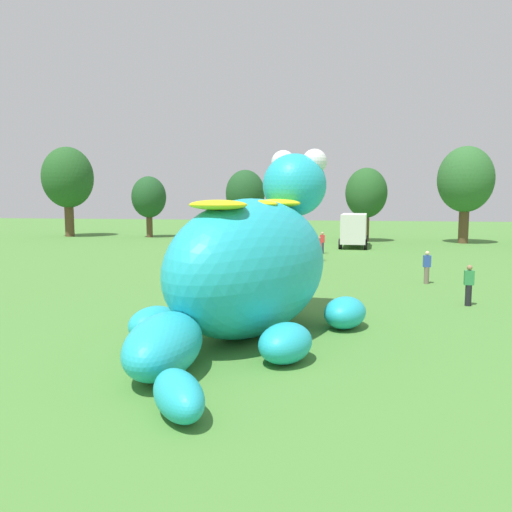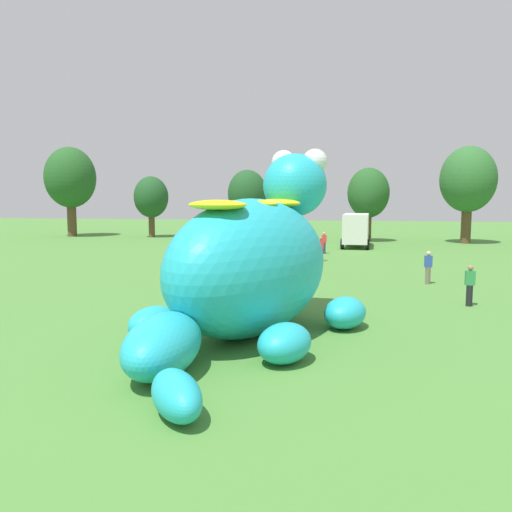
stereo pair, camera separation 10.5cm
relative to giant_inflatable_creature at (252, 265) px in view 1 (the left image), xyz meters
name	(u,v)px [view 1 (the left image)]	position (x,y,z in m)	size (l,w,h in m)	color
ground_plane	(232,333)	(-0.68, 0.00, -2.31)	(160.00, 160.00, 0.00)	#4C8438
giant_inflatable_creature	(252,265)	(0.00, 0.00, 0.00)	(7.89, 12.68, 6.31)	#23B2C6
car_silver	(204,236)	(-9.28, 29.50, -1.45)	(2.26, 4.25, 1.72)	#B7BABF
car_white	(241,238)	(-5.69, 28.60, -1.45)	(2.15, 4.21, 1.72)	white
car_blue	(280,238)	(-2.26, 28.95, -1.45)	(2.24, 4.24, 1.72)	#2347B7
box_truck	(354,229)	(4.18, 30.65, -0.71)	(2.71, 6.52, 2.95)	silver
tree_far_left	(68,178)	(-26.90, 37.89, 4.16)	(5.57, 5.57, 9.88)	brown
tree_left	(149,197)	(-17.67, 38.19, 2.03)	(3.74, 3.74, 6.63)	brown
tree_mid_left	(245,194)	(-6.82, 37.17, 2.40)	(4.05, 4.05, 7.20)	brown
tree_centre_left	(366,193)	(5.45, 36.48, 2.45)	(4.10, 4.10, 7.27)	brown
tree_centre	(466,180)	(14.62, 35.90, 3.70)	(5.18, 5.18, 9.19)	brown
spectator_near_inflatable	(180,269)	(-5.11, 8.59, -1.45)	(0.38, 0.26, 1.71)	#2D334C
spectator_mid_field	(427,268)	(7.35, 11.21, -1.45)	(0.38, 0.26, 1.71)	#726656
spectator_by_cars	(319,249)	(1.49, 19.87, -1.45)	(0.38, 0.26, 1.71)	#726656
spectator_wandering	(322,243)	(1.55, 24.70, -1.45)	(0.38, 0.26, 1.71)	#2D334C
spectator_far_side	(469,286)	(8.17, 5.80, -1.45)	(0.38, 0.26, 1.71)	black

